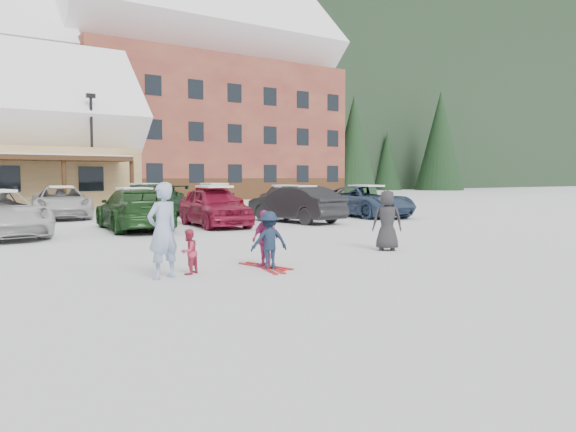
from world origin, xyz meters
TOP-DOWN VIEW (x-y plane):
  - ground at (0.00, 0.00)m, footprint 160.00×160.00m
  - alpine_hotel at (14.27, 38.00)m, footprint 31.48×14.01m
  - lamp_post at (2.20, 23.39)m, footprint 0.50×0.25m
  - conifer_1 at (30.00, 32.00)m, footprint 4.84×4.84m
  - conifer_3 at (6.00, 44.00)m, footprint 3.96×3.96m
  - conifer_4 at (34.00, 46.00)m, footprint 5.06×5.06m
  - adult_skier at (-3.15, 0.19)m, footprint 0.76×0.60m
  - toddler_red at (-2.55, 0.35)m, footprint 0.55×0.51m
  - child_navy at (-0.93, -0.07)m, footprint 0.87×0.63m
  - skis_child_navy at (-0.93, -0.07)m, footprint 0.55×1.41m
  - child_magenta at (-0.83, 0.24)m, footprint 0.76×0.43m
  - skis_child_magenta at (-0.83, 0.24)m, footprint 0.48×1.41m
  - bystander_dark at (3.22, 0.67)m, footprint 0.91×0.88m
  - parked_car_3 at (-0.19, 9.94)m, footprint 2.78×5.41m
  - parked_car_4 at (2.88, 9.63)m, footprint 2.46×4.78m
  - parked_car_5 at (6.58, 9.41)m, footprint 2.18×4.81m
  - parked_car_6 at (11.33, 10.16)m, footprint 3.02×5.63m
  - parked_car_10 at (-0.96, 17.41)m, footprint 3.32×5.64m
  - parked_car_11 at (3.07, 17.40)m, footprint 2.69×5.59m
  - parked_car_12 at (6.81, 17.15)m, footprint 2.18×4.68m
  - parked_car_13 at (10.87, 16.30)m, footprint 2.23×4.54m

SIDE VIEW (x-z plane):
  - ground at x=0.00m, z-range 0.00..0.00m
  - skis_child_navy at x=-0.93m, z-range 0.00..0.03m
  - skis_child_magenta at x=-0.83m, z-range 0.00..0.03m
  - toddler_red at x=-2.55m, z-range 0.00..0.89m
  - child_navy at x=-0.93m, z-range 0.00..1.20m
  - child_magenta at x=-0.83m, z-range 0.00..1.21m
  - parked_car_13 at x=10.87m, z-range 0.00..1.43m
  - parked_car_10 at x=-0.96m, z-range 0.00..1.47m
  - parked_car_6 at x=11.33m, z-range 0.00..1.50m
  - parked_car_3 at x=-0.19m, z-range 0.00..1.50m
  - parked_car_5 at x=6.58m, z-range 0.00..1.53m
  - parked_car_12 at x=6.81m, z-range 0.00..1.55m
  - parked_car_4 at x=2.88m, z-range 0.00..1.56m
  - parked_car_11 at x=3.07m, z-range 0.00..1.57m
  - bystander_dark at x=3.22m, z-range 0.00..1.57m
  - adult_skier at x=-3.15m, z-range 0.00..1.82m
  - lamp_post at x=2.20m, z-range 0.41..7.09m
  - conifer_3 at x=6.00m, z-range 0.53..9.71m
  - conifer_1 at x=30.00m, z-range 0.65..11.87m
  - conifer_4 at x=34.00m, z-range 0.68..12.41m
  - alpine_hotel at x=14.27m, z-range -2.11..19.37m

